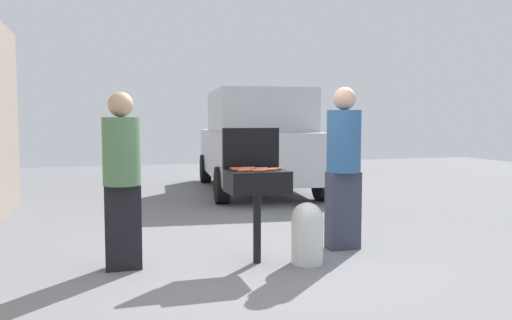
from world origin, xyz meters
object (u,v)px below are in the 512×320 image
object	(u,v)px
bbq_grill	(257,185)
hot_dog_4	(239,169)
hot_dog_0	(259,171)
hot_dog_2	(244,171)
hot_dog_8	(270,170)
person_left	(122,174)
person_right	(344,162)
hot_dog_9	(246,170)
propane_tank	(307,232)
hot_dog_7	(236,168)
hot_dog_6	(248,168)
hot_dog_3	(275,169)
parked_minivan	(257,140)
hot_dog_10	(248,169)
hot_dog_5	(262,169)
hot_dog_1	(260,169)

from	to	relation	value
bbq_grill	hot_dog_4	distance (m)	0.24
hot_dog_0	hot_dog_2	distance (m)	0.14
hot_dog_4	hot_dog_8	distance (m)	0.31
bbq_grill	person_left	distance (m)	1.31
hot_dog_2	person_right	bearing A→B (deg)	17.07
hot_dog_9	propane_tank	world-z (taller)	hot_dog_9
person_left	hot_dog_8	bearing A→B (deg)	-25.75
hot_dog_8	person_right	bearing A→B (deg)	20.96
hot_dog_7	hot_dog_8	distance (m)	0.36
hot_dog_6	hot_dog_7	size ratio (longest dim) A/B	1.00
hot_dog_3	parked_minivan	bearing A→B (deg)	75.10
propane_tank	hot_dog_10	bearing A→B (deg)	156.36
propane_tank	hot_dog_0	bearing A→B (deg)	178.97
hot_dog_9	hot_dog_3	bearing A→B (deg)	3.11
hot_dog_6	hot_dog_9	distance (m)	0.20
person_right	bbq_grill	bearing A→B (deg)	30.86
person_right	parked_minivan	world-z (taller)	parked_minivan
hot_dog_6	person_right	xyz separation A→B (m)	(1.14, 0.14, 0.03)
hot_dog_10	person_right	bearing A→B (deg)	9.76
hot_dog_2	hot_dog_4	distance (m)	0.13
hot_dog_5	hot_dog_6	size ratio (longest dim) A/B	1.00
hot_dog_8	hot_dog_2	bearing A→B (deg)	-178.54
hot_dog_0	hot_dog_6	bearing A→B (deg)	94.63
hot_dog_9	parked_minivan	distance (m)	5.40
hot_dog_7	hot_dog_10	size ratio (longest dim) A/B	1.00
hot_dog_10	person_right	xyz separation A→B (m)	(1.16, 0.20, 0.03)
hot_dog_4	hot_dog_9	world-z (taller)	same
hot_dog_9	bbq_grill	bearing A→B (deg)	20.90
hot_dog_8	propane_tank	world-z (taller)	hot_dog_8
hot_dog_5	hot_dog_6	distance (m)	0.18
hot_dog_1	hot_dog_8	xyz separation A→B (m)	(0.06, -0.14, 0.00)
hot_dog_4	hot_dog_1	bearing A→B (deg)	5.24
person_left	parked_minivan	xyz separation A→B (m)	(2.84, 4.92, 0.10)
hot_dog_8	person_left	world-z (taller)	person_left
hot_dog_0	hot_dog_3	bearing A→B (deg)	30.95
propane_tank	person_left	distance (m)	1.90
bbq_grill	hot_dog_3	bearing A→B (deg)	-9.60
hot_dog_6	hot_dog_7	xyz separation A→B (m)	(-0.13, -0.01, 0.00)
hot_dog_0	hot_dog_5	distance (m)	0.16
hot_dog_2	hot_dog_8	world-z (taller)	same
hot_dog_0	parked_minivan	distance (m)	5.47
hot_dog_1	person_left	size ratio (longest dim) A/B	0.08
hot_dog_7	parked_minivan	xyz separation A→B (m)	(1.72, 4.96, 0.08)
hot_dog_9	hot_dog_10	size ratio (longest dim) A/B	1.00
propane_tank	parked_minivan	world-z (taller)	parked_minivan
hot_dog_9	hot_dog_10	world-z (taller)	same
hot_dog_1	hot_dog_3	bearing A→B (deg)	-26.86
hot_dog_2	propane_tank	world-z (taller)	hot_dog_2
bbq_grill	hot_dog_6	xyz separation A→B (m)	(-0.05, 0.14, 0.16)
bbq_grill	hot_dog_10	distance (m)	0.19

